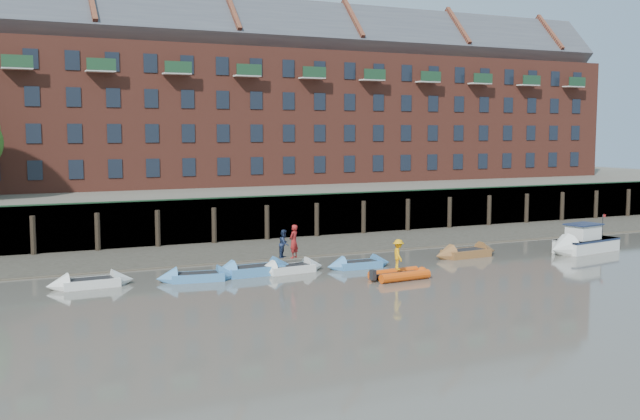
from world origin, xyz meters
TOP-DOWN VIEW (x-y plane):
  - ground at (0.00, 0.00)m, footprint 220.00×220.00m
  - foreshore at (0.00, 18.00)m, footprint 110.00×8.00m
  - mud_band at (0.00, 14.60)m, footprint 110.00×1.60m
  - river_wall at (-0.00, 22.38)m, footprint 110.00×1.23m
  - bank_terrace at (0.00, 36.00)m, footprint 110.00×28.00m
  - apartment_terrace at (-0.00, 36.99)m, footprint 80.60×15.56m
  - rowboat_0 at (-16.09, 10.24)m, footprint 4.45×1.47m
  - rowboat_1 at (-10.69, 9.49)m, footprint 4.45×1.87m
  - rowboat_2 at (-7.36, 9.80)m, footprint 5.06×1.78m
  - rowboat_3 at (-5.25, 9.62)m, footprint 4.33×1.62m
  - rowboat_4 at (-1.07, 9.20)m, footprint 4.08×1.25m
  - rowboat_6 at (6.94, 9.73)m, footprint 4.85×1.71m
  - rib_tender at (-0.52, 5.32)m, footprint 3.42×1.82m
  - motor_launch at (14.55, 7.98)m, footprint 6.10×2.90m
  - person_rower_a at (-5.06, 9.55)m, footprint 0.82×0.78m
  - person_rower_b at (-5.51, 9.87)m, footprint 0.97×0.99m
  - person_rib_crew at (-0.78, 5.23)m, footprint 0.92×1.21m

SIDE VIEW (x-z plane):
  - ground at x=0.00m, z-range 0.00..0.00m
  - foreshore at x=0.00m, z-range -0.25..0.25m
  - mud_band at x=0.00m, z-range -0.05..0.05m
  - rowboat_4 at x=-1.07m, z-range -0.38..0.80m
  - rowboat_3 at x=-5.25m, z-range -0.40..0.83m
  - rowboat_1 at x=-10.69m, z-range -0.40..0.85m
  - rowboat_0 at x=-16.09m, z-range -0.41..0.86m
  - rowboat_6 at x=6.94m, z-range -0.45..0.94m
  - rib_tender at x=-0.52m, z-range -0.04..0.55m
  - rowboat_2 at x=-7.36m, z-range -0.47..0.98m
  - motor_launch at x=14.55m, z-range -0.59..1.83m
  - person_rib_crew at x=-0.78m, z-range 0.55..2.20m
  - river_wall at x=0.00m, z-range -0.06..3.24m
  - bank_terrace at x=0.00m, z-range 0.00..3.20m
  - person_rower_b at x=-5.51m, z-range 0.83..2.43m
  - person_rower_a at x=-5.06m, z-range 0.83..2.72m
  - apartment_terrace at x=0.00m, z-range 2.34..23.31m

